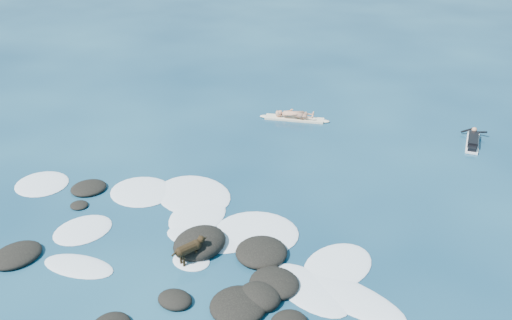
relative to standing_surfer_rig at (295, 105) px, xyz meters
The scene contains 6 objects.
ground 9.76m from the standing_surfer_rig, 80.27° to the right, with size 160.00×160.00×0.00m, color #0A2642.
reef_rocks 11.78m from the standing_surfer_rig, 76.81° to the right, with size 11.77×7.28×0.62m.
breaking_foam 9.39m from the standing_surfer_rig, 78.14° to the right, with size 14.16×8.11×0.12m.
standing_surfer_rig is the anchor object (origin of this frame).
paddling_surfer_rig 7.30m from the standing_surfer_rig, 12.17° to the left, with size 1.05×2.29×0.39m.
dog 10.54m from the standing_surfer_rig, 78.06° to the right, with size 0.54×1.12×0.73m.
Camera 1 is at (8.61, -10.63, 9.71)m, focal length 40.00 mm.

